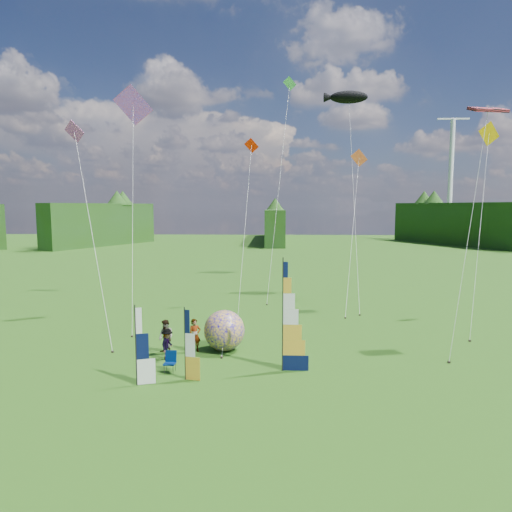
{
  "coord_description": "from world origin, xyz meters",
  "views": [
    {
      "loc": [
        -0.09,
        -18.29,
        7.93
      ],
      "look_at": [
        -1.0,
        4.0,
        5.5
      ],
      "focal_mm": 32.0,
      "sensor_mm": 36.0,
      "label": 1
    }
  ],
  "objects_px": {
    "side_banner_far": "(136,347)",
    "bol_inflatable": "(224,330)",
    "feather_banner_main": "(283,317)",
    "spectator_c": "(167,344)",
    "spectator_a": "(195,335)",
    "spectator_b": "(166,337)",
    "kite_whale": "(354,181)",
    "side_banner_left": "(185,345)",
    "spectator_d": "(220,333)",
    "camp_chair": "(170,362)"
  },
  "relations": [
    {
      "from": "side_banner_far",
      "to": "bol_inflatable",
      "type": "relative_size",
      "value": 1.56
    },
    {
      "from": "feather_banner_main",
      "to": "spectator_c",
      "type": "height_order",
      "value": "feather_banner_main"
    },
    {
      "from": "spectator_a",
      "to": "spectator_b",
      "type": "distance_m",
      "value": 1.55
    },
    {
      "from": "feather_banner_main",
      "to": "spectator_b",
      "type": "relative_size",
      "value": 2.88
    },
    {
      "from": "side_banner_far",
      "to": "spectator_b",
      "type": "distance_m",
      "value": 4.5
    },
    {
      "from": "kite_whale",
      "to": "side_banner_left",
      "type": "bearing_deg",
      "value": -125.18
    },
    {
      "from": "bol_inflatable",
      "to": "spectator_d",
      "type": "height_order",
      "value": "bol_inflatable"
    },
    {
      "from": "spectator_d",
      "to": "camp_chair",
      "type": "distance_m",
      "value": 4.58
    },
    {
      "from": "spectator_b",
      "to": "spectator_d",
      "type": "bearing_deg",
      "value": 61.54
    },
    {
      "from": "spectator_c",
      "to": "side_banner_far",
      "type": "bearing_deg",
      "value": 179.24
    },
    {
      "from": "side_banner_left",
      "to": "spectator_d",
      "type": "height_order",
      "value": "side_banner_left"
    },
    {
      "from": "spectator_b",
      "to": "camp_chair",
      "type": "distance_m",
      "value": 2.95
    },
    {
      "from": "bol_inflatable",
      "to": "spectator_c",
      "type": "bearing_deg",
      "value": -150.17
    },
    {
      "from": "spectator_b",
      "to": "kite_whale",
      "type": "bearing_deg",
      "value": 86.65
    },
    {
      "from": "spectator_b",
      "to": "camp_chair",
      "type": "height_order",
      "value": "spectator_b"
    },
    {
      "from": "bol_inflatable",
      "to": "spectator_c",
      "type": "height_order",
      "value": "bol_inflatable"
    },
    {
      "from": "side_banner_far",
      "to": "spectator_b",
      "type": "relative_size",
      "value": 1.9
    },
    {
      "from": "bol_inflatable",
      "to": "side_banner_left",
      "type": "bearing_deg",
      "value": -106.93
    },
    {
      "from": "spectator_a",
      "to": "spectator_c",
      "type": "xyz_separation_m",
      "value": [
        -1.21,
        -1.3,
        -0.1
      ]
    },
    {
      "from": "spectator_a",
      "to": "camp_chair",
      "type": "height_order",
      "value": "spectator_a"
    },
    {
      "from": "spectator_a",
      "to": "feather_banner_main",
      "type": "bearing_deg",
      "value": -56.29
    },
    {
      "from": "bol_inflatable",
      "to": "camp_chair",
      "type": "distance_m",
      "value": 4.19
    },
    {
      "from": "spectator_d",
      "to": "kite_whale",
      "type": "height_order",
      "value": "kite_whale"
    },
    {
      "from": "spectator_c",
      "to": "spectator_d",
      "type": "height_order",
      "value": "spectator_c"
    },
    {
      "from": "spectator_a",
      "to": "spectator_b",
      "type": "relative_size",
      "value": 0.99
    },
    {
      "from": "side_banner_left",
      "to": "bol_inflatable",
      "type": "bearing_deg",
      "value": 85.08
    },
    {
      "from": "spectator_d",
      "to": "camp_chair",
      "type": "bearing_deg",
      "value": 98.58
    },
    {
      "from": "spectator_a",
      "to": "spectator_d",
      "type": "relative_size",
      "value": 1.18
    },
    {
      "from": "side_banner_far",
      "to": "camp_chair",
      "type": "height_order",
      "value": "side_banner_far"
    },
    {
      "from": "side_banner_left",
      "to": "spectator_c",
      "type": "bearing_deg",
      "value": 130.35
    },
    {
      "from": "side_banner_left",
      "to": "camp_chair",
      "type": "distance_m",
      "value": 1.7
    },
    {
      "from": "spectator_a",
      "to": "spectator_b",
      "type": "height_order",
      "value": "spectator_b"
    },
    {
      "from": "camp_chair",
      "to": "spectator_d",
      "type": "bearing_deg",
      "value": 67.22
    },
    {
      "from": "feather_banner_main",
      "to": "side_banner_far",
      "type": "height_order",
      "value": "feather_banner_main"
    },
    {
      "from": "spectator_a",
      "to": "side_banner_left",
      "type": "bearing_deg",
      "value": -113.01
    },
    {
      "from": "camp_chair",
      "to": "kite_whale",
      "type": "relative_size",
      "value": 0.05
    },
    {
      "from": "side_banner_far",
      "to": "spectator_d",
      "type": "relative_size",
      "value": 2.26
    },
    {
      "from": "feather_banner_main",
      "to": "bol_inflatable",
      "type": "xyz_separation_m",
      "value": [
        -3.16,
        2.99,
        -1.54
      ]
    },
    {
      "from": "side_banner_left",
      "to": "spectator_a",
      "type": "bearing_deg",
      "value": 105.76
    },
    {
      "from": "bol_inflatable",
      "to": "spectator_c",
      "type": "relative_size",
      "value": 1.39
    },
    {
      "from": "spectator_b",
      "to": "spectator_d",
      "type": "xyz_separation_m",
      "value": [
        2.79,
        1.34,
        -0.15
      ]
    },
    {
      "from": "spectator_b",
      "to": "kite_whale",
      "type": "relative_size",
      "value": 0.09
    },
    {
      "from": "bol_inflatable",
      "to": "spectator_a",
      "type": "distance_m",
      "value": 1.63
    },
    {
      "from": "side_banner_far",
      "to": "spectator_a",
      "type": "height_order",
      "value": "side_banner_far"
    },
    {
      "from": "side_banner_left",
      "to": "side_banner_far",
      "type": "distance_m",
      "value": 2.17
    },
    {
      "from": "spectator_a",
      "to": "spectator_d",
      "type": "xyz_separation_m",
      "value": [
        1.29,
        0.97,
        -0.14
      ]
    },
    {
      "from": "side_banner_left",
      "to": "side_banner_far",
      "type": "bearing_deg",
      "value": -147.86
    },
    {
      "from": "spectator_a",
      "to": "spectator_c",
      "type": "distance_m",
      "value": 1.78
    },
    {
      "from": "spectator_b",
      "to": "camp_chair",
      "type": "relative_size",
      "value": 1.82
    },
    {
      "from": "side_banner_far",
      "to": "kite_whale",
      "type": "relative_size",
      "value": 0.17
    }
  ]
}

